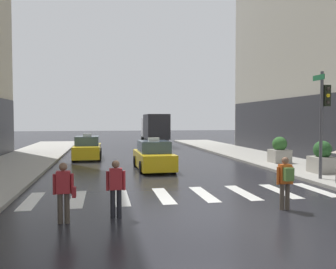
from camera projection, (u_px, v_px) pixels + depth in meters
ground_plane at (207, 217)px, 10.19m from camera, size 160.00×160.00×0.00m
crosswalk_markings at (184, 195)px, 13.14m from camera, size 11.30×2.80×0.01m
traffic_light_pole at (324, 110)px, 15.76m from camera, size 0.44×0.84×4.80m
taxi_lead at (154, 157)px, 19.76m from camera, size 2.02×4.58×1.80m
taxi_second at (87, 149)px, 25.18m from camera, size 1.97×4.56×1.80m
box_truck at (155, 129)px, 37.42m from camera, size 2.33×7.56×3.35m
pedestrian_with_backpack at (286, 179)px, 10.91m from camera, size 0.55×0.43×1.65m
pedestrian_with_handbag at (64, 189)px, 9.50m from camera, size 0.60×0.24×1.65m
pedestrian_plain_coat at (116, 185)px, 10.02m from camera, size 0.55×0.24×1.65m
planter_near_corner at (322, 158)px, 17.64m from camera, size 1.10×1.10×1.60m
planter_mid_block at (280, 151)px, 21.78m from camera, size 1.10×1.10×1.60m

